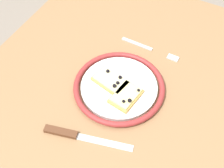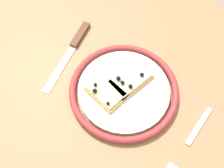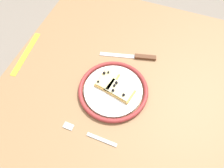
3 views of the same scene
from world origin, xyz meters
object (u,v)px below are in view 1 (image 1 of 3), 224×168
at_px(dining_table, 119,111).
at_px(knife, 73,135).
at_px(plate, 119,87).
at_px(fork, 150,49).
at_px(pizza_slice_near, 111,81).
at_px(pizza_slice_far, 126,96).

bearing_deg(dining_table, knife, -16.30).
bearing_deg(plate, fork, 174.52).
bearing_deg(dining_table, fork, 178.04).
xyz_separation_m(dining_table, fork, (-0.21, 0.01, 0.09)).
relative_size(plate, pizza_slice_near, 2.28).
bearing_deg(pizza_slice_far, knife, -24.44).
distance_m(pizza_slice_far, knife, 0.18).
xyz_separation_m(plate, fork, (-0.19, 0.02, -0.01)).
bearing_deg(knife, pizza_slice_near, 175.98).
relative_size(pizza_slice_far, knife, 0.42).
height_order(pizza_slice_far, knife, pizza_slice_far).
height_order(dining_table, fork, fork).
xyz_separation_m(dining_table, pizza_slice_near, (-0.02, -0.04, 0.11)).
xyz_separation_m(knife, fork, (-0.38, 0.06, -0.00)).
bearing_deg(fork, pizza_slice_near, -13.03).
xyz_separation_m(plate, pizza_slice_far, (0.03, 0.04, 0.01)).
height_order(plate, pizza_slice_far, pizza_slice_far).
xyz_separation_m(dining_table, plate, (-0.02, -0.01, 0.09)).
bearing_deg(dining_table, pizza_slice_near, -119.32).
xyz_separation_m(pizza_slice_near, pizza_slice_far, (0.03, 0.06, -0.00)).
bearing_deg(knife, fork, 171.45).
distance_m(plate, pizza_slice_near, 0.03).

